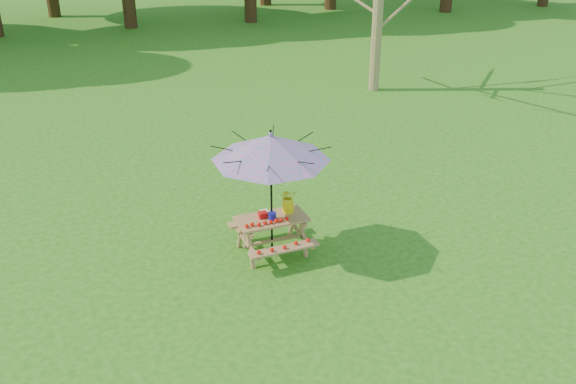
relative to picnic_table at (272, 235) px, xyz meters
name	(u,v)px	position (x,y,z in m)	size (l,w,h in m)	color
picnic_table	(272,235)	(0.00, 0.00, 0.00)	(1.20, 1.32, 0.67)	olive
patio_umbrella	(271,148)	(0.00, 0.00, 1.62)	(2.54, 2.54, 2.25)	black
produce_bins	(267,215)	(-0.07, 0.03, 0.40)	(0.26, 0.37, 0.13)	red
tomatoes_row	(267,222)	(-0.15, -0.18, 0.38)	(0.77, 0.13, 0.07)	red
flower_bucket	(288,200)	(0.34, 0.10, 0.57)	(0.31, 0.28, 0.43)	#FFEB0D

